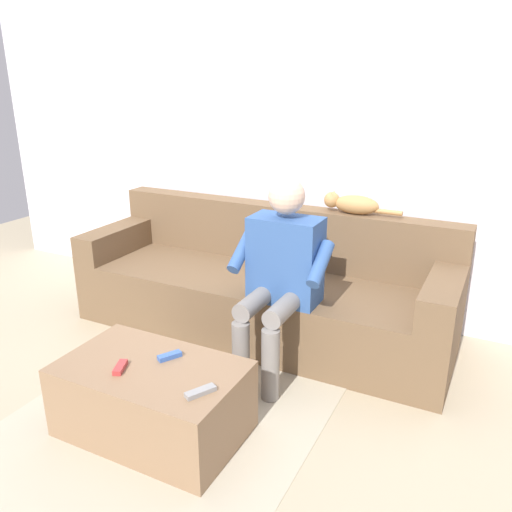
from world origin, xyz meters
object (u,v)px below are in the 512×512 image
(remote_blue, at_px, (170,356))
(cat_on_backrest, at_px, (352,204))
(remote_gray, at_px, (201,392))
(person_solo_seated, at_px, (281,268))
(remote_red, at_px, (120,367))
(coffee_table, at_px, (153,399))
(couch, at_px, (262,291))

(remote_blue, bearing_deg, cat_on_backrest, 11.58)
(cat_on_backrest, height_order, remote_gray, cat_on_backrest)
(person_solo_seated, distance_m, remote_red, 1.04)
(remote_red, bearing_deg, coffee_table, 108.09)
(couch, bearing_deg, remote_gray, 104.49)
(coffee_table, xyz_separation_m, cat_on_backrest, (-0.51, -1.50, 0.71))
(coffee_table, bearing_deg, person_solo_seated, -110.70)
(coffee_table, xyz_separation_m, remote_gray, (-0.34, 0.09, 0.20))
(remote_gray, relative_size, remote_blue, 1.20)
(couch, xyz_separation_m, remote_gray, (-0.34, 1.32, 0.09))
(couch, relative_size, cat_on_backrest, 4.92)
(cat_on_backrest, bearing_deg, remote_gray, 83.81)
(cat_on_backrest, relative_size, remote_red, 4.55)
(person_solo_seated, xyz_separation_m, remote_red, (0.42, 0.91, -0.26))
(coffee_table, bearing_deg, remote_gray, 165.73)
(cat_on_backrest, xyz_separation_m, remote_gray, (0.17, 1.59, -0.51))
(couch, bearing_deg, person_solo_seated, 127.43)
(remote_gray, xyz_separation_m, remote_blue, (0.30, -0.19, 0.00))
(cat_on_backrest, distance_m, remote_gray, 1.68)
(remote_red, xyz_separation_m, remote_blue, (-0.15, -0.19, 0.00))
(coffee_table, height_order, remote_blue, remote_blue)
(coffee_table, bearing_deg, remote_red, 40.73)
(cat_on_backrest, bearing_deg, coffee_table, 71.18)
(coffee_table, distance_m, remote_gray, 0.40)
(person_solo_seated, relative_size, cat_on_backrest, 2.24)
(cat_on_backrest, xyz_separation_m, remote_red, (0.62, 1.59, -0.51))
(remote_red, bearing_deg, couch, 152.83)
(couch, height_order, remote_red, couch)
(coffee_table, xyz_separation_m, remote_blue, (-0.04, -0.10, 0.20))
(couch, relative_size, person_solo_seated, 2.20)
(remote_red, bearing_deg, person_solo_seated, 132.89)
(couch, bearing_deg, cat_on_backrest, -151.76)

